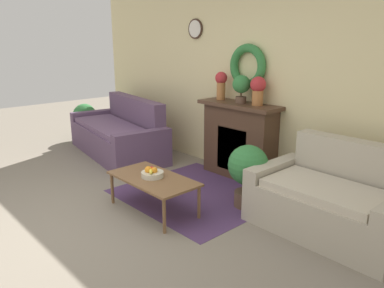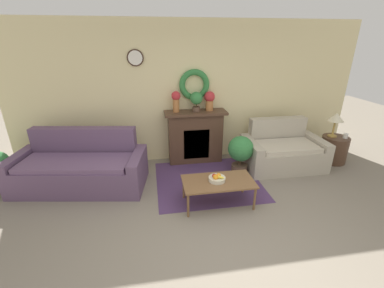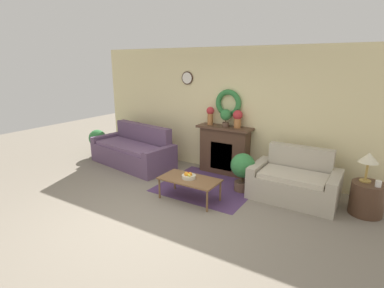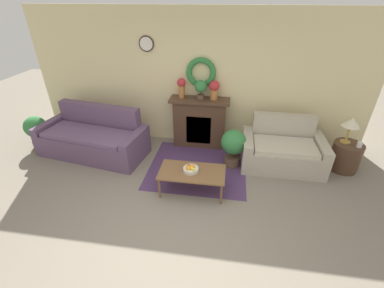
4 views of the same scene
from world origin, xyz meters
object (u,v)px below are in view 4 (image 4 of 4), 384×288
(side_table_by_loveseat, at_px, (345,156))
(potted_plant_on_mantel, at_px, (201,88))
(potted_plant_floor_by_couch, at_px, (36,129))
(loveseat_right, at_px, (282,150))
(vase_on_mantel_right, at_px, (214,89))
(fruit_bowl, at_px, (191,169))
(table_lamp, at_px, (352,123))
(potted_plant_floor_by_loveseat, at_px, (233,145))
(mug, at_px, (360,145))
(vase_on_mantel_left, at_px, (182,86))
(couch_left, at_px, (94,138))
(fireplace, at_px, (199,122))
(coffee_table, at_px, (192,173))

(side_table_by_loveseat, xyz_separation_m, potted_plant_on_mantel, (-2.76, 0.49, 1.02))
(potted_plant_floor_by_couch, bearing_deg, potted_plant_on_mantel, 9.79)
(loveseat_right, height_order, vase_on_mantel_right, vase_on_mantel_right)
(fruit_bowl, distance_m, table_lamp, 2.92)
(potted_plant_on_mantel, bearing_deg, loveseat_right, -17.06)
(loveseat_right, relative_size, potted_plant_floor_by_loveseat, 2.03)
(potted_plant_floor_by_couch, bearing_deg, fruit_bowl, -15.54)
(side_table_by_loveseat, height_order, potted_plant_on_mantel, potted_plant_on_mantel)
(potted_plant_floor_by_couch, height_order, potted_plant_floor_by_loveseat, potted_plant_floor_by_loveseat)
(loveseat_right, height_order, mug, loveseat_right)
(loveseat_right, bearing_deg, mug, -2.88)
(table_lamp, distance_m, vase_on_mantel_left, 3.14)
(vase_on_mantel_left, bearing_deg, side_table_by_loveseat, -9.14)
(table_lamp, xyz_separation_m, vase_on_mantel_right, (-2.44, 0.46, 0.35))
(loveseat_right, bearing_deg, vase_on_mantel_right, 159.83)
(couch_left, bearing_deg, side_table_by_loveseat, 10.95)
(couch_left, xyz_separation_m, fruit_bowl, (2.13, -0.90, 0.12))
(loveseat_right, xyz_separation_m, potted_plant_on_mantel, (-1.62, 0.50, 0.97))
(fireplace, height_order, table_lamp, fireplace)
(side_table_by_loveseat, bearing_deg, couch_left, -178.29)
(fireplace, bearing_deg, potted_plant_floor_by_couch, -169.92)
(fruit_bowl, relative_size, potted_plant_floor_by_loveseat, 0.34)
(couch_left, distance_m, fruit_bowl, 2.31)
(potted_plant_floor_by_couch, bearing_deg, vase_on_mantel_right, 9.41)
(fruit_bowl, height_order, mug, mug)
(vase_on_mantel_left, bearing_deg, loveseat_right, -14.47)
(fruit_bowl, height_order, vase_on_mantel_left, vase_on_mantel_left)
(fireplace, height_order, side_table_by_loveseat, fireplace)
(fireplace, distance_m, vase_on_mantel_right, 0.78)
(fruit_bowl, height_order, vase_on_mantel_right, vase_on_mantel_right)
(mug, bearing_deg, side_table_by_loveseat, 142.13)
(loveseat_right, height_order, potted_plant_floor_by_couch, loveseat_right)
(vase_on_mantel_right, bearing_deg, mug, -12.83)
(side_table_by_loveseat, relative_size, vase_on_mantel_right, 1.44)
(couch_left, height_order, side_table_by_loveseat, couch_left)
(couch_left, relative_size, side_table_by_loveseat, 4.21)
(table_lamp, distance_m, potted_plant_floor_by_couch, 6.10)
(fireplace, xyz_separation_m, vase_on_mantel_left, (-0.37, 0.01, 0.75))
(fireplace, distance_m, vase_on_mantel_left, 0.84)
(potted_plant_on_mantel, bearing_deg, potted_plant_floor_by_loveseat, -43.84)
(coffee_table, bearing_deg, potted_plant_on_mantel, 92.17)
(fruit_bowl, xyz_separation_m, side_table_by_loveseat, (2.73, 1.05, -0.18))
(coffee_table, xyz_separation_m, fruit_bowl, (-0.02, 0.00, 0.08))
(side_table_by_loveseat, relative_size, potted_plant_floor_by_couch, 0.77)
(side_table_by_loveseat, height_order, table_lamp, table_lamp)
(mug, bearing_deg, vase_on_mantel_right, 167.17)
(fireplace, bearing_deg, fruit_bowl, -88.09)
(vase_on_mantel_left, bearing_deg, fruit_bowl, -74.88)
(coffee_table, bearing_deg, potted_plant_floor_by_loveseat, 53.38)
(coffee_table, relative_size, side_table_by_loveseat, 1.99)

